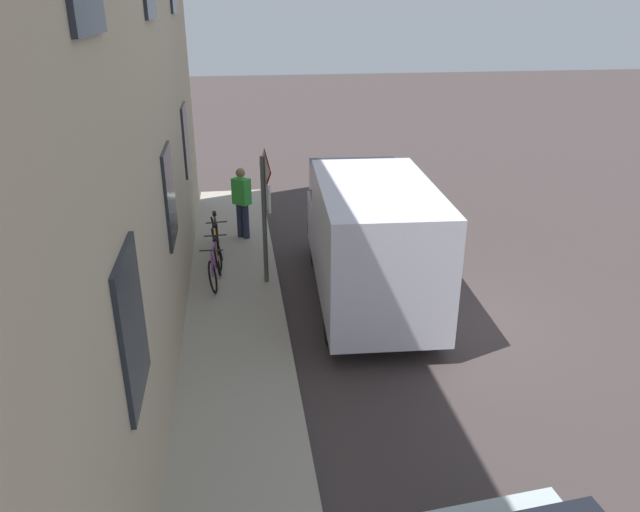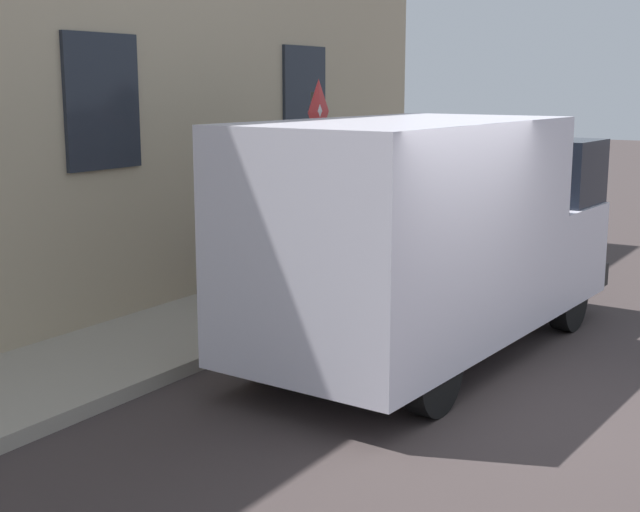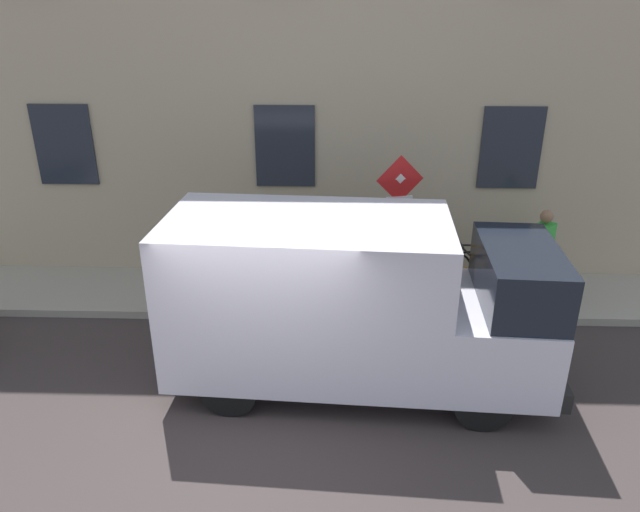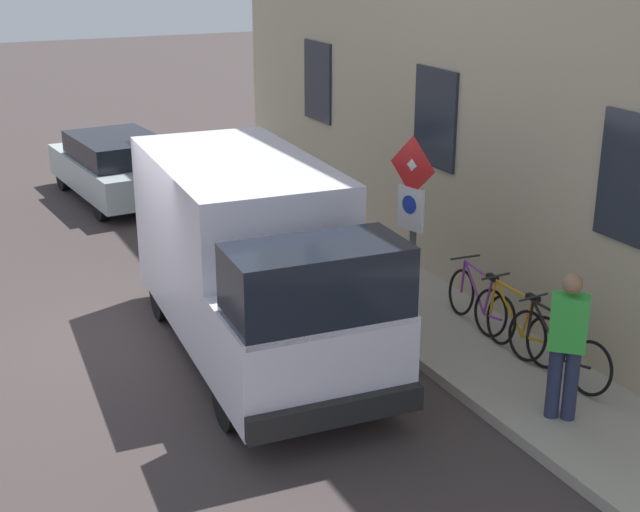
% 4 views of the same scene
% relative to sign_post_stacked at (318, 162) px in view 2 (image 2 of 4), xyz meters
% --- Properties ---
extents(ground_plane, '(80.00, 80.00, 0.00)m').
position_rel_sign_post_stacked_xyz_m(ground_plane, '(-2.82, 1.97, -1.91)').
color(ground_plane, '#3E3433').
extents(sidewalk_slab, '(1.82, 16.97, 0.14)m').
position_rel_sign_post_stacked_xyz_m(sidewalk_slab, '(0.70, 1.97, -1.84)').
color(sidewalk_slab, '#A59C8D').
rests_on(sidewalk_slab, ground_plane).
extents(sign_post_stacked, '(0.20, 0.55, 2.64)m').
position_rel_sign_post_stacked_xyz_m(sign_post_stacked, '(0.00, 0.00, 0.00)').
color(sign_post_stacked, '#474C47').
rests_on(sign_post_stacked, sidewalk_slab).
extents(delivery_van, '(2.30, 5.44, 2.50)m').
position_rel_sign_post_stacked_xyz_m(delivery_van, '(-1.91, 0.78, -0.58)').
color(delivery_van, silver).
rests_on(delivery_van, ground_plane).
extents(bicycle_black, '(0.46, 1.72, 0.89)m').
position_rel_sign_post_stacked_xyz_m(bicycle_black, '(1.06, -1.75, -1.40)').
color(bicycle_black, black).
rests_on(bicycle_black, sidewalk_slab).
extents(bicycle_orange, '(0.46, 1.72, 0.89)m').
position_rel_sign_post_stacked_xyz_m(bicycle_orange, '(1.06, -0.95, -1.40)').
color(bicycle_orange, black).
rests_on(bicycle_orange, sidewalk_slab).
extents(bicycle_purple, '(0.46, 1.72, 0.89)m').
position_rel_sign_post_stacked_xyz_m(bicycle_purple, '(1.06, -0.15, -1.40)').
color(bicycle_purple, black).
rests_on(bicycle_purple, sidewalk_slab).
extents(pedestrian, '(0.47, 0.46, 1.72)m').
position_rel_sign_post_stacked_xyz_m(pedestrian, '(0.44, -2.57, -0.84)').
color(pedestrian, '#262B47').
rests_on(pedestrian, sidewalk_slab).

